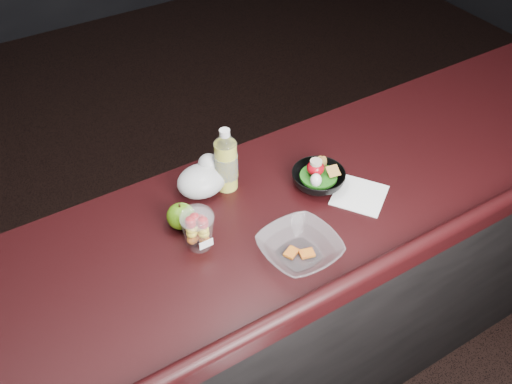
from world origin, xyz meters
TOP-DOWN VIEW (x-y plane):
  - room_shell at (0.00, 0.00)m, footprint 8.00×8.00m
  - counter at (0.00, 0.30)m, footprint 4.06×0.71m
  - lemonade_bottle at (-0.02, 0.48)m, footprint 0.08×0.08m
  - fruit_cup at (-0.22, 0.30)m, footprint 0.10×0.10m
  - green_apple at (-0.23, 0.40)m, footprint 0.09×0.09m
  - plastic_bag at (-0.10, 0.50)m, footprint 0.16×0.13m
  - snack_bowl at (0.24, 0.33)m, footprint 0.19×0.19m
  - takeout_bowl at (0.01, 0.11)m, footprint 0.24×0.24m
  - paper_napkin at (0.32, 0.22)m, footprint 0.22×0.22m

SIDE VIEW (x-z plane):
  - counter at x=0.00m, z-range 0.00..1.02m
  - paper_napkin at x=0.32m, z-range 1.02..1.02m
  - takeout_bowl at x=0.01m, z-range 1.02..1.08m
  - snack_bowl at x=0.24m, z-range 1.00..1.10m
  - green_apple at x=-0.23m, z-range 1.02..1.11m
  - plastic_bag at x=-0.10m, z-range 1.01..1.13m
  - fruit_cup at x=-0.22m, z-range 1.02..1.16m
  - lemonade_bottle at x=-0.02m, z-range 1.00..1.23m
  - room_shell at x=0.00m, z-range -2.17..5.83m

